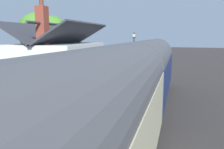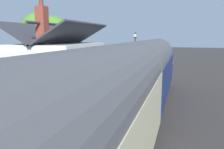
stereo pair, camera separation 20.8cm
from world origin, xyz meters
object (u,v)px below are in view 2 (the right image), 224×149
Objects in this scene: bench_platform_end at (116,68)px; planter_bench_right at (29,111)px; station_building at (60,65)px; bench_by_lamp at (108,71)px; planter_edge_far at (126,62)px; tree_behind_building at (53,38)px; tree_distant at (40,33)px; lamp_post_platform at (135,44)px; train at (134,86)px; planter_edge_near at (90,92)px; planter_bench_left at (130,65)px; planter_corner_building at (110,83)px; planter_under_sign at (24,106)px.

planter_bench_right is at bearing -179.21° from bench_platform_end.
station_building is 6.74× the size of planter_bench_right.
planter_bench_right is (-13.80, -0.19, 0.02)m from bench_platform_end.
bench_platform_end is 1.01× the size of bench_by_lamp.
planter_bench_right is 18.47m from planter_edge_far.
tree_behind_building is at bearing 89.15° from bench_by_lamp.
station_building is 11.74m from tree_distant.
planter_bench_right is at bearing 175.57° from lamp_post_platform.
bench_by_lamp is (8.53, 4.13, -0.79)m from train.
tree_distant is at bearing 32.69° from planter_bench_right.
lamp_post_platform reaches higher than planter_bench_right.
bench_by_lamp is at bearing 9.12° from planter_edge_near.
tree_behind_building is (11.41, 5.73, 2.88)m from planter_bench_right.
lamp_post_platform is at bearing -135.30° from planter_bench_left.
tree_distant is at bearing 49.65° from tree_behind_building.
planter_edge_near is (-2.27, 0.58, -0.12)m from planter_corner_building.
tree_behind_building is (4.67, 7.18, 2.92)m from planter_corner_building.
planter_corner_building is 10.01m from planter_bench_left.
tree_behind_building is (0.08, 5.50, 2.90)m from bench_by_lamp.
planter_under_sign is at bearing -169.87° from station_building.
planter_bench_left reaches higher than planter_under_sign.
planter_bench_left is at bearing 5.14° from planter_corner_building.
planter_corner_building is at bearing -159.91° from bench_by_lamp.
station_building is 4.48× the size of bench_platform_end.
lamp_post_platform reaches higher than bench_by_lamp.
bench_by_lamp is at bearing 25.81° from train.
planter_bench_right is 1.49× the size of planter_edge_near.
lamp_post_platform is at bearing -81.18° from tree_distant.
bench_by_lamp is at bearing -15.06° from station_building.
train reaches higher than planter_edge_far.
planter_edge_near is at bearing 178.20° from lamp_post_platform.
planter_edge_near is at bearing -175.11° from planter_edge_far.
planter_under_sign is 16.32m from tree_distant.
train is at bearing -168.62° from lamp_post_platform.
planter_edge_near is at bearing -113.86° from station_building.
station_building is 7.00× the size of planter_corner_building.
planter_under_sign is at bearing 47.35° from planter_bench_right.
planter_edge_far is at bearing 15.08° from train.
planter_edge_near is 10.05m from tree_behind_building.
station_building is 5.05m from planter_under_sign.
tree_distant reaches higher than tree_behind_building.
planter_corner_building is at bearing -174.86° from planter_bench_left.
lamp_post_platform is (11.55, -0.36, 2.42)m from planter_edge_near.
planter_under_sign is at bearing 174.76° from planter_bench_left.
station_building is 6.31× the size of planter_edge_far.
planter_bench_left is 0.86× the size of planter_edge_far.
tree_distant reaches higher than planter_edge_near.
tree_distant reaches higher than planter_bench_left.
tree_behind_building reaches higher than planter_bench_right.
station_building is 7.96× the size of planter_under_sign.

